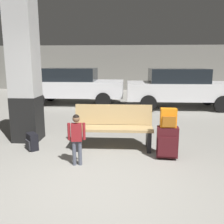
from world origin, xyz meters
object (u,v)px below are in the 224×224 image
(backpack_bright, at_px, (168,118))
(parked_car_near, at_px, (180,87))
(bench, at_px, (113,127))
(parked_car_far, at_px, (73,85))
(structural_pillar, at_px, (24,70))
(suitcase, at_px, (167,142))
(child, at_px, (76,134))
(backpack_dark_floor, at_px, (32,142))

(backpack_bright, xyz_separation_m, parked_car_near, (1.25, 5.26, 0.03))
(bench, xyz_separation_m, backpack_bright, (1.02, -0.52, 0.33))
(parked_car_far, bearing_deg, structural_pillar, -89.47)
(suitcase, height_order, backpack_bright, backpack_bright)
(bench, height_order, child, child)
(structural_pillar, bearing_deg, backpack_bright, -17.61)
(backpack_bright, xyz_separation_m, backpack_dark_floor, (-2.65, 0.31, -0.60))
(backpack_bright, relative_size, parked_car_far, 0.08)
(bench, distance_m, suitcase, 1.15)
(parked_car_far, bearing_deg, parked_car_near, -8.35)
(suitcase, relative_size, child, 0.67)
(child, bearing_deg, backpack_bright, 13.40)
(backpack_dark_floor, bearing_deg, parked_car_near, 51.74)
(suitcase, bearing_deg, structural_pillar, 162.40)
(bench, bearing_deg, child, -122.30)
(structural_pillar, xyz_separation_m, backpack_dark_floor, (0.33, -0.64, -1.41))
(parked_car_near, bearing_deg, structural_pillar, -134.47)
(backpack_bright, bearing_deg, child, -166.60)
(child, bearing_deg, parked_car_far, 102.96)
(bench, distance_m, backpack_bright, 1.19)
(backpack_bright, height_order, parked_car_near, parked_car_near)
(suitcase, bearing_deg, backpack_dark_floor, 173.39)
(bench, height_order, backpack_dark_floor, bench)
(structural_pillar, relative_size, backpack_bright, 9.35)
(bench, xyz_separation_m, backpack_dark_floor, (-1.63, -0.21, -0.28))
(structural_pillar, distance_m, backpack_dark_floor, 1.58)
(parked_car_far, bearing_deg, bench, -69.52)
(child, distance_m, backpack_dark_floor, 1.32)
(suitcase, bearing_deg, parked_car_near, 76.61)
(child, xyz_separation_m, parked_car_near, (2.84, 5.64, 0.25))
(backpack_dark_floor, height_order, parked_car_far, parked_car_far)
(suitcase, xyz_separation_m, parked_car_near, (1.25, 5.26, 0.48))
(bench, relative_size, parked_car_far, 0.39)
(backpack_dark_floor, distance_m, parked_car_near, 6.34)
(backpack_bright, bearing_deg, suitcase, 133.31)
(structural_pillar, xyz_separation_m, parked_car_near, (4.23, 4.31, -0.77))
(bench, bearing_deg, structural_pillar, 167.60)
(suitcase, height_order, child, child)
(parked_car_near, bearing_deg, child, -116.72)
(bench, distance_m, child, 1.06)
(backpack_dark_floor, bearing_deg, suitcase, -6.61)
(bench, relative_size, child, 1.79)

